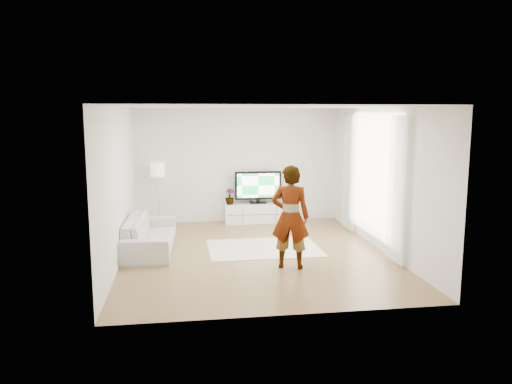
{
  "coord_description": "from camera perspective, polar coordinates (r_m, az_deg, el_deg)",
  "views": [
    {
      "loc": [
        -1.34,
        -9.24,
        2.7
      ],
      "look_at": [
        0.08,
        0.4,
        1.14
      ],
      "focal_mm": 35.0,
      "sensor_mm": 36.0,
      "label": 1
    }
  ],
  "objects": [
    {
      "name": "floor_lamp",
      "position": [
        12.04,
        -11.16,
        2.2
      ],
      "size": [
        0.34,
        0.34,
        1.53
      ],
      "color": "silver",
      "rests_on": "floor"
    },
    {
      "name": "media_console",
      "position": [
        12.39,
        0.26,
        -2.39
      ],
      "size": [
        1.67,
        0.47,
        0.47
      ],
      "color": "white",
      "rests_on": "floor"
    },
    {
      "name": "television",
      "position": [
        12.3,
        0.24,
        0.68
      ],
      "size": [
        1.15,
        0.23,
        0.8
      ],
      "color": "black",
      "rests_on": "media_console"
    },
    {
      "name": "curtain_far",
      "position": [
        11.54,
        10.6,
        2.21
      ],
      "size": [
        0.04,
        0.7,
        2.6
      ],
      "primitive_type": "cube",
      "color": "white",
      "rests_on": "floor"
    },
    {
      "name": "wall_right",
      "position": [
        10.09,
        14.08,
        1.41
      ],
      "size": [
        0.02,
        6.0,
        2.8
      ],
      "primitive_type": "cube",
      "color": "silver",
      "rests_on": "floor"
    },
    {
      "name": "window",
      "position": [
        10.35,
        13.36,
        1.9
      ],
      "size": [
        0.01,
        2.6,
        2.5
      ],
      "primitive_type": "cube",
      "color": "white",
      "rests_on": "wall_right"
    },
    {
      "name": "curtain_near",
      "position": [
        9.15,
        15.86,
        0.25
      ],
      "size": [
        0.04,
        0.7,
        2.6
      ],
      "primitive_type": "cube",
      "color": "white",
      "rests_on": "floor"
    },
    {
      "name": "potted_plant",
      "position": [
        12.23,
        -3.03,
        -0.52
      ],
      "size": [
        0.23,
        0.23,
        0.39
      ],
      "primitive_type": "imported",
      "rotation": [
        0.0,
        0.0,
        -0.04
      ],
      "color": "#3F7238",
      "rests_on": "media_console"
    },
    {
      "name": "floor",
      "position": [
        9.72,
        -0.12,
        -7.04
      ],
      "size": [
        6.0,
        6.0,
        0.0
      ],
      "primitive_type": "plane",
      "color": "olive",
      "rests_on": "ground"
    },
    {
      "name": "wall_front",
      "position": [
        6.51,
        3.67,
        -2.44
      ],
      "size": [
        5.0,
        0.02,
        2.8
      ],
      "primitive_type": "cube",
      "color": "silver",
      "rests_on": "floor"
    },
    {
      "name": "sofa",
      "position": [
        10.08,
        -11.99,
        -4.7
      ],
      "size": [
        0.98,
        2.3,
        0.66
      ],
      "primitive_type": "imported",
      "rotation": [
        0.0,
        0.0,
        1.53
      ],
      "color": "#B7B7B2",
      "rests_on": "floor"
    },
    {
      "name": "wall_left",
      "position": [
        9.4,
        -15.38,
        0.81
      ],
      "size": [
        0.02,
        6.0,
        2.8
      ],
      "primitive_type": "cube",
      "color": "silver",
      "rests_on": "floor"
    },
    {
      "name": "wall_back",
      "position": [
        12.38,
        -2.12,
        3.05
      ],
      "size": [
        5.0,
        0.02,
        2.8
      ],
      "primitive_type": "cube",
      "color": "silver",
      "rests_on": "floor"
    },
    {
      "name": "player",
      "position": [
        8.64,
        3.94,
        -2.86
      ],
      "size": [
        0.76,
        0.6,
        1.81
      ],
      "primitive_type": "imported",
      "rotation": [
        0.0,
        0.0,
        2.85
      ],
      "color": "#334772",
      "rests_on": "rug"
    },
    {
      "name": "game_console",
      "position": [
        12.46,
        3.58,
        -0.8
      ],
      "size": [
        0.05,
        0.15,
        0.19
      ],
      "rotation": [
        0.0,
        0.0,
        0.04
      ],
      "color": "white",
      "rests_on": "media_console"
    },
    {
      "name": "rug",
      "position": [
        10.08,
        0.88,
        -6.41
      ],
      "size": [
        2.21,
        1.6,
        0.01
      ],
      "primitive_type": "cube",
      "rotation": [
        0.0,
        0.0,
        0.01
      ],
      "color": "beige",
      "rests_on": "floor"
    },
    {
      "name": "ceiling",
      "position": [
        9.34,
        -0.13,
        9.7
      ],
      "size": [
        6.0,
        6.0,
        0.0
      ],
      "primitive_type": "plane",
      "color": "white",
      "rests_on": "wall_back"
    }
  ]
}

